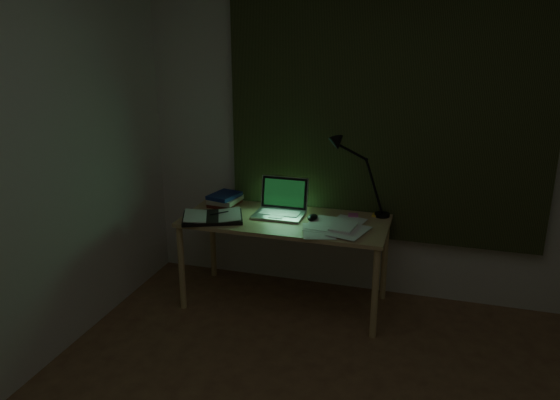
{
  "coord_description": "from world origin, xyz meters",
  "views": [
    {
      "loc": [
        0.37,
        -1.79,
        1.93
      ],
      "look_at": [
        -0.61,
        1.49,
        0.82
      ],
      "focal_mm": 35.0,
      "sensor_mm": 36.0,
      "label": 1
    }
  ],
  "objects_px": {
    "desk": "(285,262)",
    "book_stack": "(226,199)",
    "laptop": "(279,199)",
    "loose_papers": "(337,226)",
    "open_textbook": "(213,217)",
    "desk_lamp": "(384,177)"
  },
  "relations": [
    {
      "from": "desk",
      "to": "book_stack",
      "type": "height_order",
      "value": "book_stack"
    },
    {
      "from": "desk",
      "to": "book_stack",
      "type": "bearing_deg",
      "value": 161.24
    },
    {
      "from": "laptop",
      "to": "loose_papers",
      "type": "bearing_deg",
      "value": -12.59
    },
    {
      "from": "desk_lamp",
      "to": "loose_papers",
      "type": "bearing_deg",
      "value": -138.04
    },
    {
      "from": "desk",
      "to": "desk_lamp",
      "type": "bearing_deg",
      "value": 21.25
    },
    {
      "from": "book_stack",
      "to": "desk",
      "type": "bearing_deg",
      "value": -18.76
    },
    {
      "from": "open_textbook",
      "to": "book_stack",
      "type": "height_order",
      "value": "book_stack"
    },
    {
      "from": "laptop",
      "to": "book_stack",
      "type": "relative_size",
      "value": 1.66
    },
    {
      "from": "laptop",
      "to": "loose_papers",
      "type": "distance_m",
      "value": 0.46
    },
    {
      "from": "desk",
      "to": "book_stack",
      "type": "relative_size",
      "value": 6.05
    },
    {
      "from": "loose_papers",
      "to": "open_textbook",
      "type": "bearing_deg",
      "value": -173.84
    },
    {
      "from": "open_textbook",
      "to": "loose_papers",
      "type": "bearing_deg",
      "value": -16.48
    },
    {
      "from": "desk",
      "to": "loose_papers",
      "type": "height_order",
      "value": "loose_papers"
    },
    {
      "from": "laptop",
      "to": "desk_lamp",
      "type": "bearing_deg",
      "value": 16.41
    },
    {
      "from": "desk",
      "to": "loose_papers",
      "type": "bearing_deg",
      "value": -8.0
    },
    {
      "from": "laptop",
      "to": "loose_papers",
      "type": "xyz_separation_m",
      "value": [
        0.43,
        -0.1,
        -0.11
      ]
    },
    {
      "from": "desk",
      "to": "book_stack",
      "type": "xyz_separation_m",
      "value": [
        -0.51,
        0.17,
        0.37
      ]
    },
    {
      "from": "book_stack",
      "to": "desk_lamp",
      "type": "height_order",
      "value": "desk_lamp"
    },
    {
      "from": "desk",
      "to": "laptop",
      "type": "xyz_separation_m",
      "value": [
        -0.06,
        0.05,
        0.45
      ]
    },
    {
      "from": "desk",
      "to": "open_textbook",
      "type": "distance_m",
      "value": 0.6
    },
    {
      "from": "laptop",
      "to": "book_stack",
      "type": "distance_m",
      "value": 0.47
    },
    {
      "from": "open_textbook",
      "to": "book_stack",
      "type": "distance_m",
      "value": 0.32
    }
  ]
}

